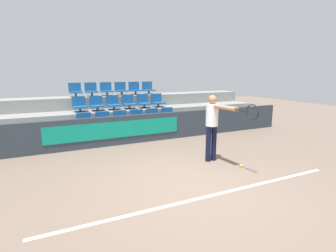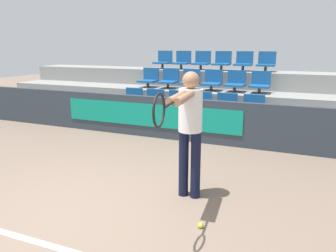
% 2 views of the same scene
% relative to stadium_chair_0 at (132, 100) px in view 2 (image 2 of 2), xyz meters
% --- Properties ---
extents(ground_plane, '(30.00, 30.00, 0.00)m').
position_rel_stadium_chair_0_xyz_m(ground_plane, '(1.46, -4.35, -0.66)').
color(ground_plane, '#7A6656').
extents(court_baseline, '(5.99, 0.08, 0.01)m').
position_rel_stadium_chair_0_xyz_m(court_baseline, '(1.46, -4.78, -0.66)').
color(court_baseline, white).
rests_on(court_baseline, ground).
extents(barrier_wall, '(11.64, 0.14, 0.90)m').
position_rel_stadium_chair_0_xyz_m(barrier_wall, '(1.45, -0.70, -0.21)').
color(barrier_wall, '#2D3842').
rests_on(barrier_wall, ground).
extents(bleacher_tier_front, '(11.24, 0.99, 0.44)m').
position_rel_stadium_chair_0_xyz_m(bleacher_tier_front, '(1.46, -0.12, -0.44)').
color(bleacher_tier_front, gray).
rests_on(bleacher_tier_front, ground).
extents(bleacher_tier_middle, '(11.24, 0.99, 0.87)m').
position_rel_stadium_chair_0_xyz_m(bleacher_tier_middle, '(1.46, 0.86, -0.22)').
color(bleacher_tier_middle, gray).
rests_on(bleacher_tier_middle, ground).
extents(bleacher_tier_back, '(11.24, 0.99, 1.31)m').
position_rel_stadium_chair_0_xyz_m(bleacher_tier_back, '(1.46, 1.85, -0.01)').
color(bleacher_tier_back, gray).
rests_on(bleacher_tier_back, ground).
extents(stadium_chair_0, '(0.45, 0.46, 0.51)m').
position_rel_stadium_chair_0_xyz_m(stadium_chair_0, '(0.00, 0.00, 0.00)').
color(stadium_chair_0, '#333333').
rests_on(stadium_chair_0, bleacher_tier_front).
extents(stadium_chair_1, '(0.45, 0.46, 0.51)m').
position_rel_stadium_chair_0_xyz_m(stadium_chair_1, '(0.59, 0.00, 0.00)').
color(stadium_chair_1, '#333333').
rests_on(stadium_chair_1, bleacher_tier_front).
extents(stadium_chair_2, '(0.45, 0.46, 0.51)m').
position_rel_stadium_chair_0_xyz_m(stadium_chair_2, '(1.17, 0.00, 0.00)').
color(stadium_chair_2, '#333333').
rests_on(stadium_chair_2, bleacher_tier_front).
extents(stadium_chair_3, '(0.45, 0.46, 0.51)m').
position_rel_stadium_chair_0_xyz_m(stadium_chair_3, '(1.76, 0.00, 0.00)').
color(stadium_chair_3, '#333333').
rests_on(stadium_chair_3, bleacher_tier_front).
extents(stadium_chair_4, '(0.45, 0.46, 0.51)m').
position_rel_stadium_chair_0_xyz_m(stadium_chair_4, '(2.34, 0.00, 0.00)').
color(stadium_chair_4, '#333333').
rests_on(stadium_chair_4, bleacher_tier_front).
extents(stadium_chair_5, '(0.45, 0.46, 0.51)m').
position_rel_stadium_chair_0_xyz_m(stadium_chair_5, '(2.93, 0.00, 0.00)').
color(stadium_chair_5, '#333333').
rests_on(stadium_chair_5, bleacher_tier_front).
extents(stadium_chair_6, '(0.45, 0.46, 0.51)m').
position_rel_stadium_chair_0_xyz_m(stadium_chair_6, '(0.00, 0.99, 0.44)').
color(stadium_chair_6, '#333333').
rests_on(stadium_chair_6, bleacher_tier_middle).
extents(stadium_chair_7, '(0.45, 0.46, 0.51)m').
position_rel_stadium_chair_0_xyz_m(stadium_chair_7, '(0.59, 0.99, 0.44)').
color(stadium_chair_7, '#333333').
rests_on(stadium_chair_7, bleacher_tier_middle).
extents(stadium_chair_8, '(0.45, 0.46, 0.51)m').
position_rel_stadium_chair_0_xyz_m(stadium_chair_8, '(1.17, 0.99, 0.44)').
color(stadium_chair_8, '#333333').
rests_on(stadium_chair_8, bleacher_tier_middle).
extents(stadium_chair_9, '(0.45, 0.46, 0.51)m').
position_rel_stadium_chair_0_xyz_m(stadium_chair_9, '(1.76, 0.99, 0.44)').
color(stadium_chair_9, '#333333').
rests_on(stadium_chair_9, bleacher_tier_middle).
extents(stadium_chair_10, '(0.45, 0.46, 0.51)m').
position_rel_stadium_chair_0_xyz_m(stadium_chair_10, '(2.34, 0.99, 0.44)').
color(stadium_chair_10, '#333333').
rests_on(stadium_chair_10, bleacher_tier_middle).
extents(stadium_chair_11, '(0.45, 0.46, 0.51)m').
position_rel_stadium_chair_0_xyz_m(stadium_chair_11, '(2.93, 0.99, 0.44)').
color(stadium_chair_11, '#333333').
rests_on(stadium_chair_11, bleacher_tier_middle).
extents(stadium_chair_12, '(0.45, 0.46, 0.51)m').
position_rel_stadium_chair_0_xyz_m(stadium_chair_12, '(0.00, 1.97, 0.87)').
color(stadium_chair_12, '#333333').
rests_on(stadium_chair_12, bleacher_tier_back).
extents(stadium_chair_13, '(0.45, 0.46, 0.51)m').
position_rel_stadium_chair_0_xyz_m(stadium_chair_13, '(0.59, 1.97, 0.87)').
color(stadium_chair_13, '#333333').
rests_on(stadium_chair_13, bleacher_tier_back).
extents(stadium_chair_14, '(0.45, 0.46, 0.51)m').
position_rel_stadium_chair_0_xyz_m(stadium_chair_14, '(1.17, 1.97, 0.87)').
color(stadium_chair_14, '#333333').
rests_on(stadium_chair_14, bleacher_tier_back).
extents(stadium_chair_15, '(0.45, 0.46, 0.51)m').
position_rel_stadium_chair_0_xyz_m(stadium_chair_15, '(1.76, 1.97, 0.87)').
color(stadium_chair_15, '#333333').
rests_on(stadium_chair_15, bleacher_tier_back).
extents(stadium_chair_16, '(0.45, 0.46, 0.51)m').
position_rel_stadium_chair_0_xyz_m(stadium_chair_16, '(2.34, 1.97, 0.87)').
color(stadium_chair_16, '#333333').
rests_on(stadium_chair_16, bleacher_tier_back).
extents(stadium_chair_17, '(0.45, 0.46, 0.51)m').
position_rel_stadium_chair_0_xyz_m(stadium_chair_17, '(2.93, 1.97, 0.87)').
color(stadium_chair_17, '#333333').
rests_on(stadium_chair_17, bleacher_tier_back).
extents(tennis_player, '(0.31, 1.55, 1.67)m').
position_rel_stadium_chair_0_xyz_m(tennis_player, '(2.60, -3.24, 0.37)').
color(tennis_player, black).
rests_on(tennis_player, ground).
extents(tennis_ball, '(0.07, 0.07, 0.07)m').
position_rel_stadium_chair_0_xyz_m(tennis_ball, '(2.98, -3.87, -0.63)').
color(tennis_ball, '#CCDB33').
rests_on(tennis_ball, ground).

